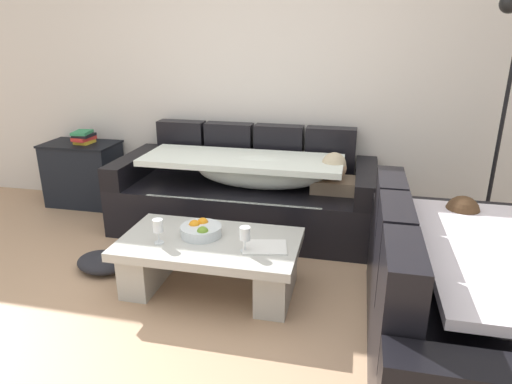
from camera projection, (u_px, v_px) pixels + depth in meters
ground_plane at (173, 335)px, 2.69m from camera, size 14.00×14.00×0.00m
back_wall at (254, 70)px, 4.21m from camera, size 9.00×0.10×2.70m
couch_along_wall at (248, 193)px, 4.06m from camera, size 2.27×0.92×0.88m
couch_near_window at (458, 307)px, 2.39m from camera, size 0.92×1.80×0.88m
coffee_table at (210, 259)px, 3.09m from camera, size 1.20×0.68×0.38m
fruit_bowl at (201, 230)px, 3.10m from camera, size 0.28×0.28×0.10m
wine_glass_near_left at (158, 227)px, 2.96m from camera, size 0.07×0.07×0.17m
wine_glass_near_right at (245, 235)px, 2.85m from camera, size 0.07×0.07×0.17m
open_magazine at (265, 247)px, 2.93m from camera, size 0.32×0.26×0.01m
side_cabinet at (84, 174)px, 4.64m from camera, size 0.72×0.44×0.64m
book_stack_on_cabinet at (84, 137)px, 4.50m from camera, size 0.19×0.23×0.12m
floor_lamp at (498, 111)px, 3.49m from camera, size 0.33×0.31×1.95m
crumpled_garment at (102, 262)px, 3.42m from camera, size 0.47×0.41×0.12m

